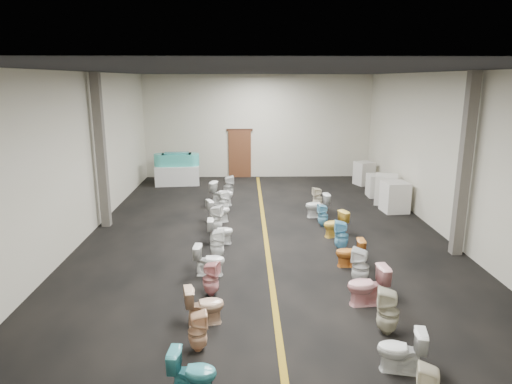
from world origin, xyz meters
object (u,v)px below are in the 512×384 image
toilet_left_2 (204,305)px  toilet_right_2 (388,312)px  appliance_crate_c (378,186)px  toilet_left_11 (228,187)px  appliance_crate_b (386,189)px  toilet_left_9 (224,202)px  toilet_right_6 (341,235)px  display_table (177,175)px  toilet_left_8 (219,211)px  toilet_left_5 (217,244)px  toilet_left_4 (210,260)px  toilet_left_0 (193,372)px  toilet_right_8 (323,215)px  toilet_right_10 (317,198)px  toilet_right_3 (367,286)px  toilet_right_5 (350,253)px  toilet_right_7 (335,224)px  toilet_right_9 (317,205)px  toilet_left_10 (222,193)px  toilet_right_1 (401,350)px  appliance_crate_a (395,197)px  toilet_left_7 (216,219)px  toilet_left_3 (211,279)px  appliance_crate_d (364,173)px  bathtub (177,159)px  toilet_left_1 (198,331)px  toilet_left_6 (220,231)px  toilet_right_4 (360,267)px

toilet_left_2 → toilet_right_2: 3.21m
appliance_crate_c → toilet_left_2: appliance_crate_c is taller
toilet_left_11 → appliance_crate_b: bearing=-110.4°
toilet_left_9 → toilet_right_6: toilet_right_6 is taller
display_table → toilet_left_2: size_ratio=2.50×
toilet_left_8 → toilet_left_5: bearing=159.8°
toilet_left_4 → toilet_left_9: 4.93m
toilet_left_0 → toilet_right_8: toilet_right_8 is taller
toilet_left_5 → toilet_right_10: size_ratio=1.04×
toilet_right_3 → toilet_right_5: toilet_right_3 is taller
toilet_left_0 → toilet_right_7: toilet_right_7 is taller
toilet_right_8 → toilet_right_9: toilet_right_9 is taller
toilet_left_0 → toilet_left_10: bearing=6.2°
toilet_left_11 → toilet_right_10: size_ratio=1.14×
toilet_right_10 → toilet_right_1: bearing=-10.3°
toilet_right_10 → appliance_crate_a: bearing=69.2°
toilet_left_7 → toilet_right_6: bearing=-97.5°
toilet_left_0 → toilet_right_8: size_ratio=1.00×
toilet_right_10 → toilet_left_9: bearing=-90.3°
toilet_left_3 → toilet_right_1: bearing=-114.1°
appliance_crate_d → toilet_left_11: size_ratio=1.18×
appliance_crate_a → toilet_left_3: bearing=-133.7°
toilet_left_8 → toilet_right_3: size_ratio=0.91×
toilet_right_5 → appliance_crate_c: bearing=159.3°
bathtub → appliance_crate_d: (7.80, -0.21, -0.59)m
toilet_left_8 → toilet_right_2: 7.22m
toilet_left_4 → toilet_left_7: (-0.04, 2.93, 0.06)m
toilet_left_3 → toilet_right_3: bearing=-82.4°
toilet_left_1 → toilet_left_10: 8.86m
toilet_left_0 → toilet_left_1: toilet_left_1 is taller
display_table → toilet_left_6: size_ratio=2.60×
toilet_left_5 → toilet_right_6: toilet_right_6 is taller
toilet_right_6 → toilet_left_4: bearing=-58.6°
toilet_left_6 → toilet_left_7: (-0.18, 0.91, 0.06)m
appliance_crate_b → toilet_right_8: (-2.64, -2.51, -0.18)m
toilet_right_2 → toilet_right_10: (0.03, 7.97, -0.06)m
toilet_right_6 → toilet_left_8: bearing=-119.1°
toilet_left_2 → toilet_left_11: (0.12, 9.06, 0.05)m
appliance_crate_c → toilet_right_9: bearing=-135.9°
toilet_right_3 → toilet_right_9: size_ratio=1.04×
display_table → toilet_right_3: (5.21, -10.64, 0.00)m
toilet_right_3 → toilet_right_4: 0.91m
toilet_right_5 → toilet_right_7: bearing=178.7°
toilet_left_3 → toilet_left_6: 3.02m
appliance_crate_b → toilet_left_3: 8.97m
toilet_right_1 → toilet_left_3: bearing=-118.0°
toilet_left_9 → toilet_left_10: 0.97m
toilet_left_3 → toilet_right_2: bearing=-99.5°
toilet_left_4 → toilet_left_5: bearing=-2.3°
appliance_crate_d → toilet_left_10: 6.53m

